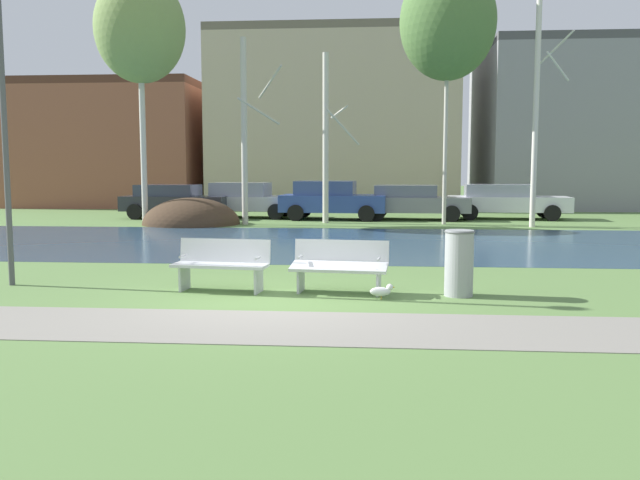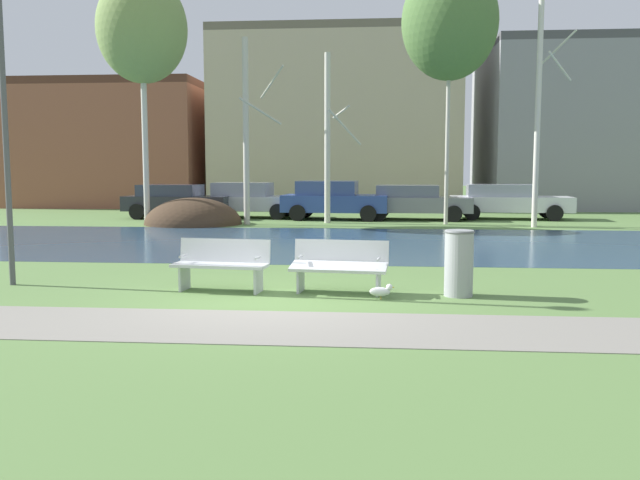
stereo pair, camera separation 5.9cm
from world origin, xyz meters
name	(u,v)px [view 1 (the left image)]	position (x,y,z in m)	size (l,w,h in m)	color
ground_plane	(322,237)	(0.00, 10.00, 0.00)	(120.00, 120.00, 0.00)	#5B7F42
paved_path_strip	(253,326)	(0.00, -1.65, 0.01)	(60.00, 1.86, 0.01)	gray
river_band	(318,242)	(0.00, 8.35, 0.00)	(80.00, 8.80, 0.01)	#33516B
soil_mound	(192,224)	(-5.19, 14.08, 0.00)	(3.59, 3.45, 1.97)	#423021
bench_left	(222,263)	(-0.99, 0.84, 0.47)	(1.65, 0.74, 0.87)	silver
bench_right	(340,265)	(1.01, 0.84, 0.47)	(1.65, 0.74, 0.87)	silver
trash_bin	(459,262)	(2.95, 0.73, 0.56)	(0.49, 0.49, 1.08)	#999B9E
seagull	(382,291)	(1.70, 0.35, 0.13)	(0.40, 0.15, 0.25)	white
streetlamp	(1,63)	(-4.84, 1.11, 3.86)	(0.32, 0.32, 5.86)	#4C4C51
birch_far_left	(140,29)	(-6.84, 13.78, 7.01)	(3.22, 3.22, 9.02)	beige
birch_left	(246,130)	(-3.13, 14.14, 3.47)	(1.56, 2.75, 6.75)	#BCB7A8
birch_center_left	(327,138)	(-0.24, 15.07, 3.20)	(1.41, 2.14, 6.33)	beige
birch_center	(448,22)	(4.15, 14.86, 7.29)	(3.46, 3.46, 9.38)	#BCB7A8
birch_center_right	(537,106)	(7.15, 13.85, 4.21)	(1.29, 2.22, 8.25)	beige
parked_van_nearest_dark	(174,200)	(-6.67, 16.88, 0.75)	(4.44, 2.18, 1.39)	#282B30
parked_sedan_second_silver	(246,199)	(-3.79, 17.54, 0.77)	(4.23, 2.33, 1.47)	#B2B5BC
parked_hatch_third_blue	(331,199)	(-0.16, 16.79, 0.81)	(4.33, 2.28, 1.55)	#2D4793
parked_wagon_fourth_grey	(412,201)	(3.09, 16.97, 0.75)	(4.49, 2.29, 1.39)	slate
parked_suv_fifth_white	(506,201)	(6.90, 17.62, 0.76)	(4.90, 2.21, 1.41)	silver
building_brick_low	(119,145)	(-12.86, 26.86, 3.35)	(10.10, 8.38, 6.70)	brown
building_beige_block	(335,122)	(-0.62, 27.00, 4.62)	(12.79, 8.03, 9.23)	#BCAD8E
building_grey_warehouse	(609,128)	(14.04, 27.07, 4.21)	(13.54, 9.43, 8.42)	gray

